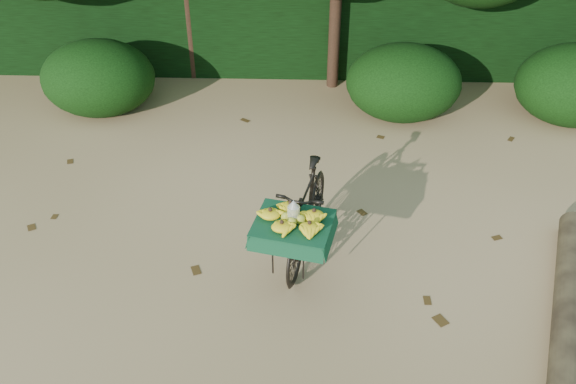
{
  "coord_description": "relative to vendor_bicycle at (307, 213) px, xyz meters",
  "views": [
    {
      "loc": [
        0.09,
        -3.89,
        4.4
      ],
      "look_at": [
        -0.08,
        1.0,
        0.87
      ],
      "focal_mm": 38.0,
      "sensor_mm": 36.0,
      "label": 1
    }
  ],
  "objects": [
    {
      "name": "ground",
      "position": [
        -0.11,
        -1.12,
        -0.52
      ],
      "size": [
        80.0,
        80.0,
        0.0
      ],
      "primitive_type": "plane",
      "color": "tan",
      "rests_on": "ground"
    },
    {
      "name": "hedge_backdrop",
      "position": [
        -0.11,
        5.18,
        0.38
      ],
      "size": [
        26.0,
        1.8,
        1.8
      ],
      "primitive_type": "cube",
      "color": "black",
      "rests_on": "ground"
    },
    {
      "name": "fallen_log",
      "position": [
        2.3,
        -1.42,
        -0.37
      ],
      "size": [
        1.63,
        3.77,
        0.28
      ],
      "primitive_type": "cylinder",
      "rotation": [
        1.57,
        0.0,
        -0.36
      ],
      "color": "brown",
      "rests_on": "ground"
    },
    {
      "name": "bush_clumps",
      "position": [
        0.39,
        3.18,
        -0.07
      ],
      "size": [
        8.8,
        1.7,
        0.9
      ],
      "primitive_type": null,
      "color": "black",
      "rests_on": "ground"
    },
    {
      "name": "leaf_litter",
      "position": [
        -0.11,
        -0.47,
        -0.51
      ],
      "size": [
        7.0,
        7.3,
        0.01
      ],
      "primitive_type": null,
      "color": "#452E12",
      "rests_on": "ground"
    },
    {
      "name": "vendor_bicycle",
      "position": [
        0.0,
        0.0,
        0.0
      ],
      "size": [
        0.96,
        1.82,
        1.01
      ],
      "rotation": [
        0.0,
        0.0,
        -0.22
      ],
      "color": "black",
      "rests_on": "ground"
    }
  ]
}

